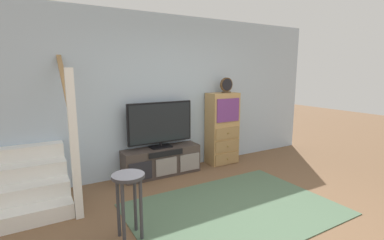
{
  "coord_description": "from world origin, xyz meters",
  "views": [
    {
      "loc": [
        -2.14,
        -2.0,
        1.76
      ],
      "look_at": [
        0.13,
        1.91,
        0.96
      ],
      "focal_mm": 26.04,
      "sensor_mm": 36.0,
      "label": 1
    }
  ],
  "objects_px": {
    "side_cabinet": "(222,129)",
    "desk_clock": "(226,85)",
    "television": "(160,124)",
    "bar_stool_near": "(129,191)",
    "media_console": "(162,161)"
  },
  "relations": [
    {
      "from": "media_console",
      "to": "desk_clock",
      "type": "height_order",
      "value": "desk_clock"
    },
    {
      "from": "media_console",
      "to": "desk_clock",
      "type": "bearing_deg",
      "value": -0.21
    },
    {
      "from": "television",
      "to": "bar_stool_near",
      "type": "xyz_separation_m",
      "value": [
        -1.04,
        -1.54,
        -0.36
      ]
    },
    {
      "from": "side_cabinet",
      "to": "television",
      "type": "bearing_deg",
      "value": 179.38
    },
    {
      "from": "media_console",
      "to": "desk_clock",
      "type": "relative_size",
      "value": 4.72
    },
    {
      "from": "television",
      "to": "side_cabinet",
      "type": "xyz_separation_m",
      "value": [
        1.27,
        -0.01,
        -0.21
      ]
    },
    {
      "from": "television",
      "to": "bar_stool_near",
      "type": "relative_size",
      "value": 1.59
    },
    {
      "from": "side_cabinet",
      "to": "bar_stool_near",
      "type": "height_order",
      "value": "side_cabinet"
    },
    {
      "from": "television",
      "to": "side_cabinet",
      "type": "relative_size",
      "value": 0.84
    },
    {
      "from": "side_cabinet",
      "to": "desk_clock",
      "type": "relative_size",
      "value": 4.8
    },
    {
      "from": "media_console",
      "to": "television",
      "type": "bearing_deg",
      "value": 90.0
    },
    {
      "from": "television",
      "to": "side_cabinet",
      "type": "bearing_deg",
      "value": -0.62
    },
    {
      "from": "side_cabinet",
      "to": "desk_clock",
      "type": "height_order",
      "value": "desk_clock"
    },
    {
      "from": "bar_stool_near",
      "to": "side_cabinet",
      "type": "bearing_deg",
      "value": 33.42
    },
    {
      "from": "television",
      "to": "desk_clock",
      "type": "relative_size",
      "value": 4.02
    }
  ]
}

